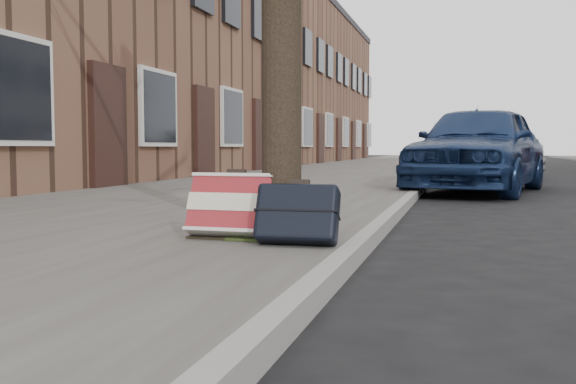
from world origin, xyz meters
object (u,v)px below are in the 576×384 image
(suitcase_red, at_px, (232,206))
(car_near_front, at_px, (479,148))
(car_near_mid, at_px, (479,149))
(suitcase_navy, at_px, (297,213))

(suitcase_red, xyz_separation_m, car_near_front, (1.80, 7.12, 0.40))
(car_near_mid, bearing_deg, car_near_front, -110.75)
(suitcase_red, height_order, car_near_front, car_near_front)
(suitcase_red, xyz_separation_m, suitcase_navy, (0.52, -0.17, -0.02))
(suitcase_red, distance_m, car_near_mid, 13.35)
(suitcase_red, height_order, car_near_mid, car_near_mid)
(car_near_front, bearing_deg, suitcase_navy, -87.41)
(suitcase_navy, height_order, car_near_mid, car_near_mid)
(suitcase_navy, relative_size, car_near_front, 0.12)
(car_near_front, distance_m, car_near_mid, 6.08)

